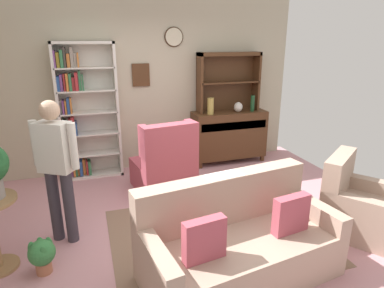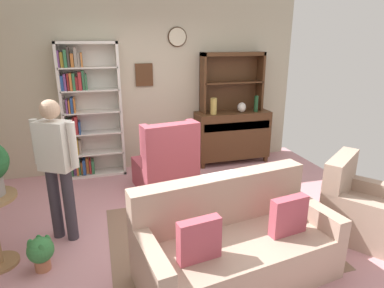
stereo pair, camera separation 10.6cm
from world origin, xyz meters
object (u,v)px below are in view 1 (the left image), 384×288
object	(u,v)px
vase_tall	(210,106)
coffee_table	(221,201)
couch_floral	(238,244)
bookshelf	(84,113)
book_stack	(232,192)
bottle_wine	(252,103)
sideboard	(229,134)
sideboard_hutch	(228,74)
potted_plant_small	(42,254)
wingback_chair	(165,166)
armchair_floral	(358,208)
vase_round	(238,107)
person_reading	(56,163)

from	to	relation	value
vase_tall	coffee_table	world-z (taller)	vase_tall
couch_floral	bookshelf	bearing A→B (deg)	113.85
book_stack	coffee_table	bearing A→B (deg)	-172.18
coffee_table	book_stack	size ratio (longest dim) A/B	3.70
bookshelf	bottle_wine	distance (m)	2.82
sideboard	sideboard_hutch	xyz separation A→B (m)	(0.00, 0.11, 1.05)
coffee_table	potted_plant_small	bearing A→B (deg)	-174.12
couch_floral	sideboard_hutch	bearing A→B (deg)	68.48
wingback_chair	potted_plant_small	world-z (taller)	wingback_chair
sideboard	couch_floral	distance (m)	3.03
armchair_floral	couch_floral	bearing A→B (deg)	-171.48
vase_round	vase_tall	bearing A→B (deg)	-178.51
coffee_table	book_stack	bearing A→B (deg)	7.82
sideboard_hutch	potted_plant_small	bearing A→B (deg)	-141.03
vase_tall	person_reading	bearing A→B (deg)	-144.92
person_reading	couch_floral	bearing A→B (deg)	-34.68
vase_tall	bottle_wine	size ratio (longest dim) A/B	0.97
couch_floral	sideboard	bearing A→B (deg)	67.72
sideboard_hutch	armchair_floral	size ratio (longest dim) A/B	1.03
sideboard	book_stack	size ratio (longest dim) A/B	6.01
vase_round	armchair_floral	size ratio (longest dim) A/B	0.16
vase_round	person_reading	world-z (taller)	person_reading
couch_floral	armchair_floral	xyz separation A→B (m)	(1.63, 0.24, -0.02)
armchair_floral	vase_tall	bearing A→B (deg)	109.43
vase_round	coffee_table	size ratio (longest dim) A/B	0.21
sideboard	armchair_floral	xyz separation A→B (m)	(0.48, -2.55, -0.22)
bottle_wine	coffee_table	bearing A→B (deg)	-125.44
bottle_wine	wingback_chair	bearing A→B (deg)	-156.81
sideboard	coffee_table	size ratio (longest dim) A/B	1.62
couch_floral	coffee_table	distance (m)	0.78
armchair_floral	potted_plant_small	xyz separation A→B (m)	(-3.37, 0.32, -0.09)
sideboard	couch_floral	size ratio (longest dim) A/B	0.68
sideboard	potted_plant_small	xyz separation A→B (m)	(-2.89, -2.23, -0.31)
sideboard_hutch	wingback_chair	distance (m)	2.04
bottle_wine	wingback_chair	xyz separation A→B (m)	(-1.76, -0.75, -0.68)
bottle_wine	potted_plant_small	distance (m)	4.01
potted_plant_small	person_reading	world-z (taller)	person_reading
couch_floral	coffee_table	bearing A→B (deg)	78.75
wingback_chair	coffee_table	size ratio (longest dim) A/B	1.31
coffee_table	vase_round	bearing A→B (deg)	60.26
coffee_table	armchair_floral	bearing A→B (deg)	-19.36
bookshelf	vase_round	bearing A→B (deg)	-3.37
sideboard_hutch	wingback_chair	bearing A→B (deg)	-145.20
vase_tall	potted_plant_small	distance (m)	3.41
couch_floral	wingback_chair	distance (m)	1.97
couch_floral	person_reading	size ratio (longest dim) A/B	1.22
sideboard	wingback_chair	world-z (taller)	wingback_chair
coffee_table	book_stack	xyz separation A→B (m)	(0.15, 0.02, 0.09)
person_reading	sideboard	bearing A→B (deg)	32.25
armchair_floral	wingback_chair	distance (m)	2.52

